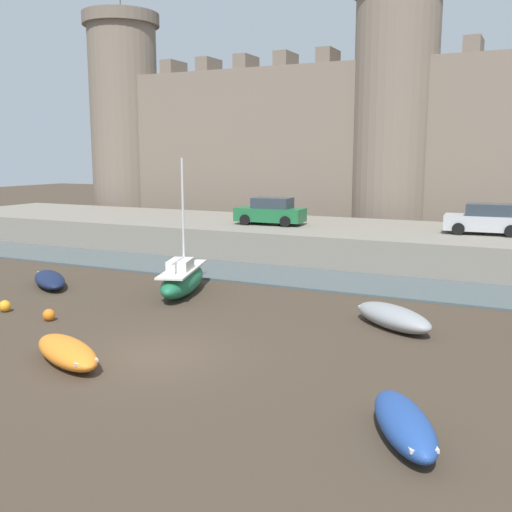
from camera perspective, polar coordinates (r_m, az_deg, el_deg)
ground_plane at (r=18.26m, az=-9.42°, el=-9.38°), size 160.00×160.00×0.00m
water_channel at (r=28.83m, az=4.80°, el=-2.11°), size 80.00×4.50×0.10m
quay_road at (r=35.46m, az=9.03°, el=1.37°), size 59.66×10.00×1.74m
castle at (r=44.70m, az=13.02°, el=11.75°), size 54.20×6.54×20.77m
rowboat_foreground_left at (r=28.72m, az=-19.06°, el=-2.10°), size 3.75×3.29×0.62m
rowboat_foreground_centre at (r=18.09m, az=-17.56°, el=-8.66°), size 3.50×2.48×0.71m
rowboat_midflat_right at (r=13.30m, az=13.94°, el=-15.20°), size 2.36×3.23×0.75m
rowboat_foreground_right at (r=21.21m, az=12.92°, el=-5.65°), size 3.55×3.07×0.79m
sailboat_midflat_centre at (r=25.85m, az=-7.00°, el=-2.18°), size 2.82×5.16×5.77m
mooring_buoy_near_channel at (r=24.73m, az=-22.80°, el=-4.42°), size 0.45×0.45×0.45m
mooring_buoy_mid_mud at (r=22.86m, az=-19.12°, el=-5.32°), size 0.43×0.43×0.43m
car_quay_centre_west at (r=35.95m, az=1.41°, el=4.24°), size 4.20×2.07×1.62m
car_quay_west at (r=33.79m, az=21.07°, el=3.25°), size 4.20×2.07×1.62m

